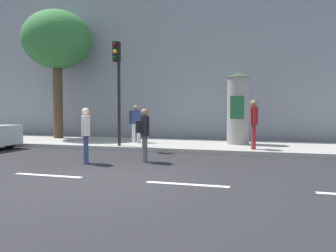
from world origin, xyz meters
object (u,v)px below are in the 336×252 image
(poster_column, at_px, (238,108))
(street_tree, at_px, (57,41))
(pedestrian_with_bag, at_px, (86,131))
(pedestrian_with_backpack, at_px, (254,120))
(pedestrian_near_pole, at_px, (144,130))
(pedestrian_in_light_jacket, at_px, (136,120))
(traffic_light, at_px, (118,76))

(poster_column, bearing_deg, street_tree, 177.08)
(pedestrian_with_bag, height_order, pedestrian_with_backpack, pedestrian_with_backpack)
(street_tree, xyz_separation_m, pedestrian_near_pole, (6.45, -5.20, -3.90))
(street_tree, height_order, pedestrian_near_pole, street_tree)
(pedestrian_with_bag, bearing_deg, pedestrian_near_pole, 26.74)
(pedestrian_in_light_jacket, bearing_deg, pedestrian_near_pole, -65.06)
(street_tree, relative_size, pedestrian_near_pole, 3.88)
(pedestrian_in_light_jacket, bearing_deg, street_tree, 167.11)
(street_tree, bearing_deg, pedestrian_with_bag, -50.35)
(pedestrian_with_bag, xyz_separation_m, pedestrian_in_light_jacket, (-0.43, 4.93, 0.14))
(street_tree, bearing_deg, pedestrian_near_pole, -38.88)
(street_tree, bearing_deg, poster_column, -2.92)
(poster_column, relative_size, street_tree, 0.47)
(pedestrian_near_pole, bearing_deg, poster_column, 64.27)
(street_tree, relative_size, pedestrian_with_bag, 3.81)
(pedestrian_with_backpack, bearing_deg, poster_column, 112.84)
(street_tree, distance_m, pedestrian_near_pole, 9.16)
(poster_column, distance_m, street_tree, 9.33)
(pedestrian_near_pole, xyz_separation_m, pedestrian_in_light_jacket, (-1.94, 4.17, 0.14))
(poster_column, height_order, pedestrian_with_bag, poster_column)
(poster_column, height_order, pedestrian_near_pole, poster_column)
(pedestrian_in_light_jacket, bearing_deg, pedestrian_with_bag, -85.01)
(pedestrian_in_light_jacket, relative_size, pedestrian_with_backpack, 0.91)
(street_tree, xyz_separation_m, pedestrian_with_backpack, (9.45, -2.14, -3.69))
(pedestrian_with_backpack, bearing_deg, pedestrian_near_pole, -134.50)
(pedestrian_in_light_jacket, bearing_deg, pedestrian_with_backpack, -12.64)
(traffic_light, height_order, poster_column, traffic_light)
(traffic_light, distance_m, pedestrian_in_light_jacket, 2.36)
(pedestrian_with_backpack, bearing_deg, street_tree, 167.24)
(traffic_light, bearing_deg, pedestrian_with_backpack, 5.32)
(traffic_light, height_order, pedestrian_with_backpack, traffic_light)
(pedestrian_with_bag, distance_m, pedestrian_near_pole, 1.69)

